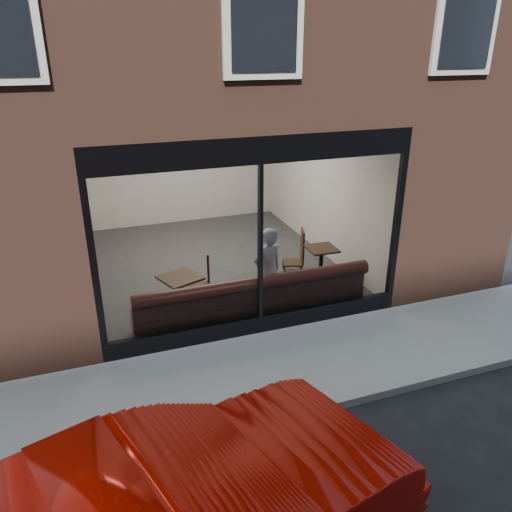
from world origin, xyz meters
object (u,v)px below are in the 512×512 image
object	(u,v)px
cafe_chair_left	(199,287)
cafe_chair_right	(293,263)
cafe_table_left	(180,278)
banquette	(252,309)
person	(267,271)
cafe_table_right	(322,249)

from	to	relation	value
cafe_chair_left	cafe_chair_right	xyz separation A→B (m)	(2.09, 0.43, 0.00)
cafe_table_left	cafe_chair_left	distance (m)	0.86
banquette	cafe_table_left	bearing A→B (deg)	153.37
cafe_chair_right	person	bearing A→B (deg)	69.59
banquette	person	size ratio (longest dim) A/B	2.54
person	cafe_table_left	size ratio (longest dim) A/B	2.54
banquette	cafe_table_right	size ratio (longest dim) A/B	7.28
banquette	cafe_table_right	world-z (taller)	cafe_table_right
cafe_table_left	cafe_chair_left	size ratio (longest dim) A/B	1.48
banquette	cafe_chair_left	distance (m)	1.28
cafe_table_left	cafe_chair_right	world-z (taller)	cafe_table_left
cafe_table_right	cafe_chair_right	xyz separation A→B (m)	(-0.33, 0.62, -0.50)
banquette	cafe_table_left	distance (m)	1.33
banquette	cafe_chair_left	world-z (taller)	banquette
person	cafe_chair_right	distance (m)	1.79
cafe_chair_left	cafe_chair_right	distance (m)	2.13
cafe_chair_left	cafe_chair_right	world-z (taller)	cafe_chair_left
cafe_table_right	person	bearing A→B (deg)	-152.98
cafe_chair_left	banquette	bearing A→B (deg)	134.58
cafe_table_left	cafe_chair_left	world-z (taller)	cafe_table_left
cafe_table_right	cafe_table_left	bearing A→B (deg)	-172.74
person	banquette	bearing A→B (deg)	12.47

